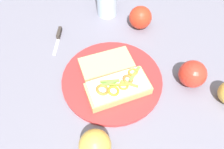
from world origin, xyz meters
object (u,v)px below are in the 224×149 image
(bread_slice_side, at_px, (106,64))
(apple_3, at_px, (95,145))
(sandwich, at_px, (118,88))
(drinking_glass, at_px, (108,0))
(plate, at_px, (112,80))
(apple_2, at_px, (193,74))
(apple_0, at_px, (140,18))
(knife, at_px, (58,36))

(bread_slice_side, xyz_separation_m, apple_3, (-0.04, -0.26, 0.02))
(sandwich, distance_m, drinking_glass, 0.37)
(bread_slice_side, bearing_deg, plate, 91.22)
(apple_2, bearing_deg, apple_3, -146.01)
(apple_2, bearing_deg, bread_slice_side, 165.54)
(bread_slice_side, bearing_deg, drinking_glass, -109.77)
(plate, bearing_deg, apple_0, 64.34)
(sandwich, bearing_deg, plate, -89.78)
(apple_3, bearing_deg, apple_0, 69.60)
(bread_slice_side, relative_size, drinking_glass, 1.32)
(apple_0, height_order, apple_3, apple_0)
(plate, distance_m, apple_2, 0.24)
(plate, distance_m, apple_0, 0.27)
(plate, height_order, apple_0, apple_0)
(apple_3, distance_m, drinking_glass, 0.53)
(apple_3, bearing_deg, bread_slice_side, 81.59)
(apple_0, distance_m, apple_3, 0.48)
(sandwich, bearing_deg, apple_2, 170.06)
(sandwich, xyz_separation_m, apple_0, (0.10, 0.28, 0.01))
(apple_2, bearing_deg, drinking_glass, 124.55)
(bread_slice_side, distance_m, apple_3, 0.26)
(apple_2, height_order, apple_3, apple_2)
(apple_0, height_order, apple_2, same)
(plate, distance_m, apple_3, 0.22)
(bread_slice_side, distance_m, apple_0, 0.23)
(plate, xyz_separation_m, sandwich, (0.01, -0.05, 0.03))
(sandwich, bearing_deg, knife, -68.98)
(apple_3, bearing_deg, sandwich, 67.73)
(apple_0, bearing_deg, drinking_glass, 144.26)
(knife, bearing_deg, apple_3, 23.28)
(sandwich, distance_m, apple_3, 0.18)
(sandwich, height_order, apple_3, apple_3)
(sandwich, relative_size, bread_slice_side, 1.23)
(plate, distance_m, knife, 0.26)
(knife, bearing_deg, drinking_glass, 130.56)
(apple_3, bearing_deg, drinking_glass, 84.06)
(plate, height_order, drinking_glass, drinking_glass)
(sandwich, relative_size, apple_2, 2.42)
(apple_2, height_order, knife, apple_2)
(plate, distance_m, drinking_glass, 0.32)
(bread_slice_side, bearing_deg, sandwich, 91.33)
(plate, relative_size, sandwich, 1.55)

